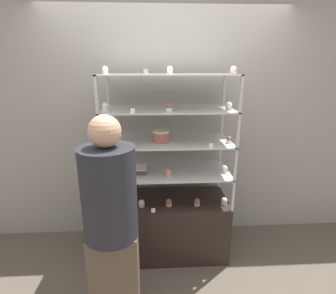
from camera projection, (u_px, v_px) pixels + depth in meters
ground_plane at (168, 250)px, 2.86m from camera, size 20.00×20.00×0.00m
back_wall at (166, 125)px, 2.88m from camera, size 8.00×0.05×2.60m
display_base at (168, 225)px, 2.77m from camera, size 1.20×0.55×0.62m
display_riser_lower at (168, 173)px, 2.59m from camera, size 1.20×0.55×0.31m
display_riser_middle at (168, 143)px, 2.50m from camera, size 1.20×0.55×0.31m
display_riser_upper at (168, 111)px, 2.42m from camera, size 1.20×0.55×0.31m
display_riser_top at (168, 76)px, 2.33m from camera, size 1.20×0.55×0.31m
layer_cake_centerpiece at (161, 136)px, 2.46m from camera, size 0.16×0.16×0.11m
sheet_cake_frosted at (136, 170)px, 2.55m from camera, size 0.20×0.17×0.06m
cupcake_0 at (114, 203)px, 2.53m from camera, size 0.06×0.06×0.07m
cupcake_1 at (142, 203)px, 2.52m from camera, size 0.06×0.06×0.07m
cupcake_2 at (169, 202)px, 2.54m from camera, size 0.06×0.06×0.07m
cupcake_3 at (197, 202)px, 2.54m from camera, size 0.06×0.06×0.07m
cupcake_4 at (224, 201)px, 2.56m from camera, size 0.06×0.06×0.07m
price_tag_0 at (153, 210)px, 2.42m from camera, size 0.04×0.00×0.04m
cupcake_5 at (110, 171)px, 2.49m from camera, size 0.06×0.06×0.07m
cupcake_6 at (168, 173)px, 2.45m from camera, size 0.06×0.06×0.07m
cupcake_7 at (224, 169)px, 2.54m from camera, size 0.06×0.06×0.07m
price_tag_1 at (118, 181)px, 2.31m from camera, size 0.04×0.00×0.04m
cupcake_8 at (108, 142)px, 2.34m from camera, size 0.05×0.05×0.06m
cupcake_9 at (229, 140)px, 2.42m from camera, size 0.05×0.05×0.06m
price_tag_2 at (211, 146)px, 2.27m from camera, size 0.04×0.00×0.04m
cupcake_10 at (106, 107)px, 2.29m from camera, size 0.06×0.06×0.07m
cupcake_11 at (169, 107)px, 2.26m from camera, size 0.06×0.06×0.07m
cupcake_12 at (229, 106)px, 2.33m from camera, size 0.06×0.06×0.07m
price_tag_3 at (133, 111)px, 2.14m from camera, size 0.04×0.00×0.04m
cupcake_13 at (105, 70)px, 2.23m from camera, size 0.05×0.05×0.07m
cupcake_14 at (170, 70)px, 2.27m from camera, size 0.05×0.05×0.07m
cupcake_15 at (233, 70)px, 2.22m from camera, size 0.05×0.05×0.07m
price_tag_4 at (146, 72)px, 2.06m from camera, size 0.04×0.00×0.04m
customer_figure at (111, 221)px, 1.85m from camera, size 0.38×0.38×1.62m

